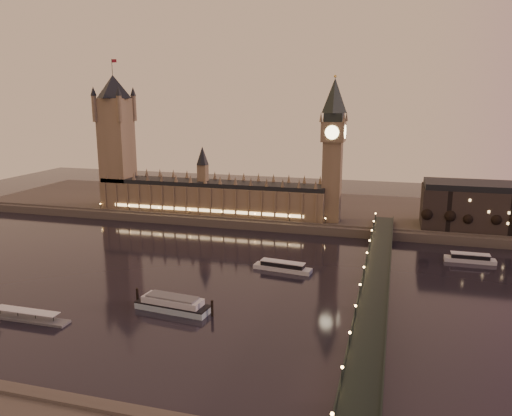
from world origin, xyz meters
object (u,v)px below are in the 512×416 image
Objects in this scene: cruise_boat_a at (283,267)px; moored_barge at (173,304)px; cruise_boat_b at (470,258)px; pontoon_pier at (28,317)px.

moored_barge reaches higher than cruise_boat_a.
cruise_boat_a is at bearing -156.76° from cruise_boat_b.
cruise_boat_b is 238.38m from pontoon_pier.
cruise_boat_b is 0.74× the size of pontoon_pier.
cruise_boat_a is 1.18× the size of cruise_boat_b.
pontoon_pier is (-56.37, -26.35, -2.01)m from moored_barge.
cruise_boat_a is at bearing 67.02° from moored_barge.
pontoon_pier is at bearing -128.16° from cruise_boat_a.
cruise_boat_a is 75.12m from moored_barge.
cruise_boat_b is 0.71× the size of moored_barge.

